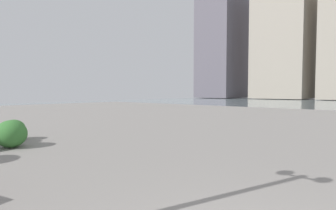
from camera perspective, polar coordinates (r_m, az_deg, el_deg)
The scene contains 4 objects.
building_annex at distance 73.03m, azimuth 23.44°, elevation 12.23°, with size 12.29×12.16×27.67m.
building_highrise at distance 80.18m, azimuth 11.93°, elevation 14.74°, with size 10.19×15.26×38.51m.
shrub_low at distance 10.83m, azimuth -30.20°, elevation -4.64°, with size 0.86×0.77×0.73m.
shrub_round at distance 9.46m, azimuth -30.61°, elevation -5.34°, with size 0.99×0.89×0.84m.
Camera 1 is at (-0.31, 1.87, 1.71)m, focal length 28.42 mm.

